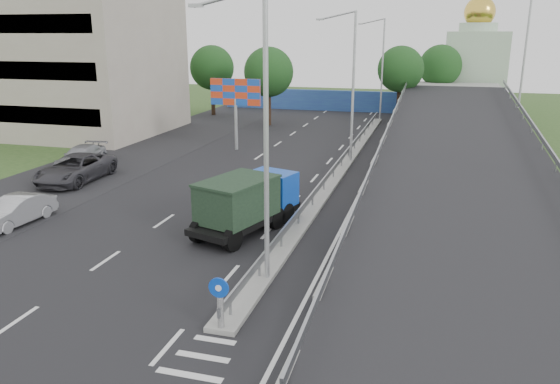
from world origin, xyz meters
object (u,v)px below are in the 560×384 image
(lamp_post_mid, at_px, (351,79))
(dump_truck, at_px, (247,201))
(sign_bollard, at_px, (220,303))
(church, at_px, (475,63))
(parked_car_d, at_px, (81,157))
(lamp_post_far, at_px, (381,64))
(billboard, at_px, (235,96))
(lamp_post_near, at_px, (261,125))
(parked_car_b, at_px, (15,211))
(parked_car_c, at_px, (75,169))

(lamp_post_mid, height_order, dump_truck, lamp_post_mid)
(sign_bollard, height_order, church, church)
(parked_car_d, bearing_deg, lamp_post_mid, 12.91)
(lamp_post_far, bearing_deg, billboard, -116.84)
(lamp_post_far, distance_m, dump_truck, 35.43)
(billboard, relative_size, dump_truck, 0.87)
(lamp_post_mid, bearing_deg, dump_truck, -98.50)
(sign_bollard, height_order, lamp_post_mid, lamp_post_mid)
(lamp_post_far, xyz_separation_m, church, (9.89, 14.00, -0.50))
(sign_bollard, height_order, dump_truck, dump_truck)
(sign_bollard, distance_m, lamp_post_near, 6.12)
(lamp_post_far, height_order, parked_car_b, lamp_post_far)
(parked_car_c, relative_size, parked_car_d, 1.22)
(dump_truck, bearing_deg, lamp_post_mid, 99.05)
(lamp_post_far, bearing_deg, parked_car_d, -123.54)
(dump_truck, relative_size, parked_car_c, 1.08)
(lamp_post_far, distance_m, parked_car_b, 39.88)
(parked_car_b, height_order, parked_car_c, parked_car_c)
(parked_car_b, relative_size, parked_car_d, 0.86)
(sign_bollard, xyz_separation_m, billboard, (-9.00, 25.83, 3.15))
(lamp_post_near, distance_m, billboard, 23.87)
(lamp_post_far, bearing_deg, lamp_post_near, -90.00)
(sign_bollard, xyz_separation_m, lamp_post_near, (0.11, 3.83, 4.77))
(lamp_post_mid, distance_m, billboard, 9.47)
(lamp_post_near, distance_m, lamp_post_far, 40.00)
(lamp_post_near, relative_size, lamp_post_far, 1.00)
(parked_car_b, distance_m, parked_car_d, 11.84)
(sign_bollard, bearing_deg, church, 80.19)
(parked_car_d, bearing_deg, lamp_post_near, -45.20)
(church, height_order, billboard, church)
(sign_bollard, relative_size, lamp_post_far, 0.17)
(billboard, distance_m, parked_car_b, 20.02)
(parked_car_d, bearing_deg, church, 49.12)
(dump_truck, distance_m, parked_car_b, 11.19)
(dump_truck, xyz_separation_m, parked_car_c, (-13.07, 5.41, -0.64))
(lamp_post_near, bearing_deg, parked_car_d, 141.54)
(lamp_post_far, relative_size, parked_car_d, 2.09)
(lamp_post_mid, bearing_deg, lamp_post_near, -90.00)
(sign_bollard, xyz_separation_m, lamp_post_mid, (0.11, 23.83, 4.77))
(lamp_post_mid, xyz_separation_m, billboard, (-9.11, 2.00, -1.62))
(church, xyz_separation_m, parked_car_c, (-25.22, -43.69, -4.49))
(church, bearing_deg, dump_truck, -103.90)
(lamp_post_near, height_order, billboard, lamp_post_near)
(parked_car_c, bearing_deg, parked_car_b, -76.13)
(lamp_post_far, bearing_deg, sign_bollard, -90.14)
(billboard, bearing_deg, parked_car_d, -135.21)
(lamp_post_mid, bearing_deg, parked_car_d, -160.35)
(lamp_post_near, xyz_separation_m, lamp_post_mid, (0.00, 20.00, 0.00))
(lamp_post_mid, relative_size, parked_car_d, 2.09)
(parked_car_b, height_order, parked_car_d, parked_car_d)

